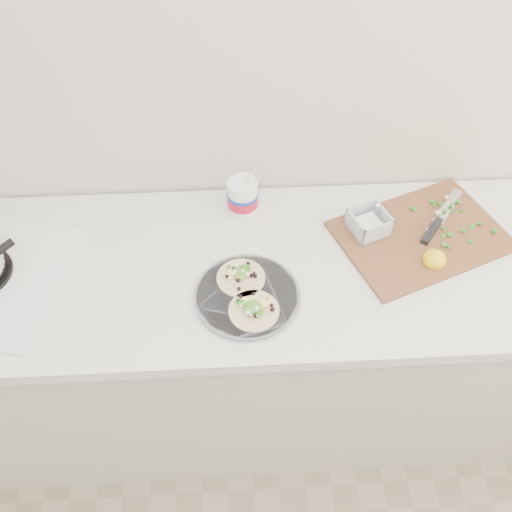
{
  "coord_description": "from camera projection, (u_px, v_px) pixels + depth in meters",
  "views": [
    {
      "loc": [
        -0.03,
        0.35,
        2.18
      ],
      "look_at": [
        0.03,
        1.4,
        0.96
      ],
      "focal_mm": 40.0,
      "sensor_mm": 36.0,
      "label": 1
    }
  ],
  "objects": [
    {
      "name": "tub",
      "position": [
        243.0,
        194.0,
        1.77
      ],
      "size": [
        0.1,
        0.1,
        0.22
      ],
      "rotation": [
        0.0,
        0.0,
        0.23
      ],
      "color": "white",
      "rests_on": "counter"
    },
    {
      "name": "taco_plate",
      "position": [
        247.0,
        294.0,
        1.58
      ],
      "size": [
        0.3,
        0.3,
        0.04
      ],
      "rotation": [
        0.0,
        0.0,
        -0.01
      ],
      "color": "slate",
      "rests_on": "counter"
    },
    {
      "name": "counter",
      "position": [
        248.0,
        342.0,
        2.02
      ],
      "size": [
        2.44,
        0.66,
        0.9
      ],
      "color": "beige",
      "rests_on": "ground"
    },
    {
      "name": "cutboard",
      "position": [
        417.0,
        231.0,
        1.73
      ],
      "size": [
        0.58,
        0.49,
        0.08
      ],
      "rotation": [
        0.0,
        0.0,
        0.37
      ],
      "color": "brown",
      "rests_on": "counter"
    }
  ]
}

